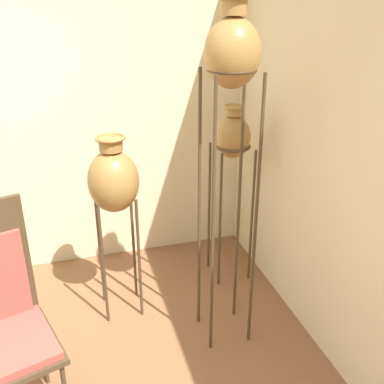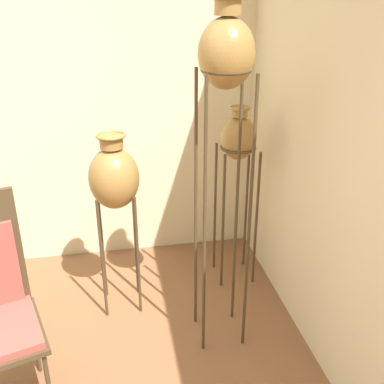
% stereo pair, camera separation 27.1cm
% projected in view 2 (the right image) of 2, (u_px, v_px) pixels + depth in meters
% --- Properties ---
extents(vase_stand_tall, '(0.30, 0.30, 2.09)m').
position_uv_depth(vase_stand_tall, '(226.00, 65.00, 2.32)').
color(vase_stand_tall, '#473823').
rests_on(vase_stand_tall, ground_plane).
extents(vase_stand_medium, '(0.28, 0.28, 1.38)m').
position_uv_depth(vase_stand_medium, '(238.00, 143.00, 3.20)').
color(vase_stand_medium, '#473823').
rests_on(vase_stand_medium, ground_plane).
extents(vase_stand_short, '(0.33, 0.33, 1.29)m').
position_uv_depth(vase_stand_short, '(114.00, 179.00, 2.92)').
color(vase_stand_short, '#473823').
rests_on(vase_stand_short, ground_plane).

